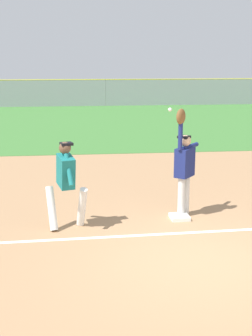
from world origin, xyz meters
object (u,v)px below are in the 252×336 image
fielder (184,164)px  baseball (170,110)px  first_base (179,217)px  parked_car_silver (240,91)px  parked_car_white (89,92)px  parked_car_red (162,92)px  parked_car_blue (14,93)px  runner (66,179)px

fielder → baseball: 1.22m
first_base → parked_car_silver: size_ratio=0.09×
parked_car_white → baseball: bearing=-93.6°
parked_car_red → parked_car_blue: bearing=176.2°
first_base → fielder: (0.11, 0.20, 1.08)m
baseball → runner: bearing=-172.2°
parked_car_red → baseball: bearing=-105.0°
baseball → parked_car_silver: (10.83, 25.85, -1.59)m
parked_car_red → parked_car_silver: size_ratio=1.03×
baseball → parked_car_white: size_ratio=0.02×
runner → parked_car_silver: bearing=47.2°
fielder → runner: (-2.41, -0.48, -0.12)m
parked_car_blue → parked_car_silver: (17.26, 0.16, 0.00)m
runner → parked_car_red: 27.02m
baseball → parked_car_red: bearing=79.7°
parked_car_blue → parked_car_white: size_ratio=0.99×
first_base → fielder: bearing=60.8°
first_base → baseball: bearing=179.8°
first_base → parked_car_blue: 26.55m
parked_car_white → parked_car_red: size_ratio=1.00×
parked_car_blue → parked_car_white: 5.60m
fielder → parked_car_white: bearing=-46.1°
fielder → runner: bearing=52.5°
runner → parked_car_white: (1.21, 26.29, -0.32)m
baseball → fielder: bearing=28.9°
parked_car_blue → first_base: bearing=-79.5°
parked_car_silver → baseball: bearing=-112.6°
fielder → runner: size_ratio=1.33×
baseball → parked_car_white: bearing=91.8°
parked_car_red → parked_car_silver: bearing=-4.9°
first_base → parked_car_red: parked_car_red is taller
runner → parked_car_red: runner is taller
parked_car_white → parked_car_silver: 11.67m
parked_car_blue → parked_car_red: (11.14, 0.19, 0.00)m
parked_car_white → parked_car_red: (5.55, -0.14, 0.00)m
first_base → parked_car_red: size_ratio=0.08×
fielder → baseball: (-0.36, -0.20, 1.15)m
runner → parked_car_blue: size_ratio=0.38×
first_base → baseball: 2.24m
parked_car_white → parked_car_red: 5.55m
parked_car_blue → parked_car_silver: same height
runner → parked_car_silver: runner is taller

